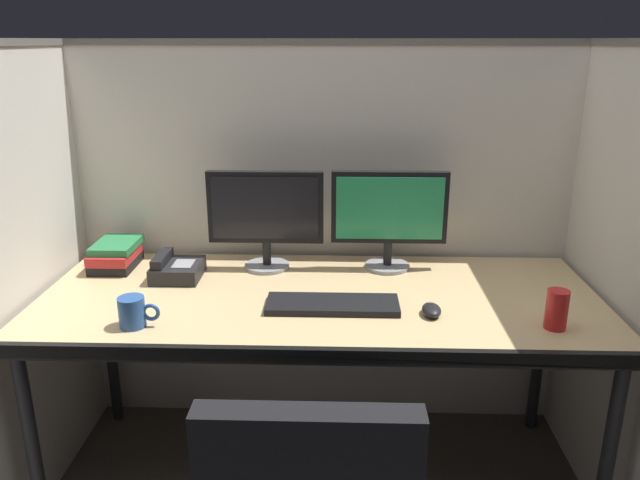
{
  "coord_description": "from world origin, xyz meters",
  "views": [
    {
      "loc": [
        0.07,
        -1.63,
        1.57
      ],
      "look_at": [
        0.0,
        0.35,
        0.92
      ],
      "focal_mm": 34.45,
      "sensor_mm": 36.0,
      "label": 1
    }
  ],
  "objects_px": {
    "desk": "(319,309)",
    "soda_can": "(557,310)",
    "book_stack": "(116,255)",
    "desk_phone": "(176,269)",
    "monitor_right": "(389,213)",
    "computer_mouse": "(431,310)",
    "keyboard_main": "(332,305)",
    "monitor_left": "(266,213)",
    "coffee_mug": "(133,312)"
  },
  "relations": [
    {
      "from": "desk",
      "to": "soda_can",
      "type": "xyz_separation_m",
      "value": [
        0.72,
        -0.22,
        0.11
      ]
    },
    {
      "from": "book_stack",
      "to": "desk_phone",
      "type": "bearing_deg",
      "value": -20.97
    },
    {
      "from": "monitor_right",
      "to": "book_stack",
      "type": "distance_m",
      "value": 1.05
    },
    {
      "from": "computer_mouse",
      "to": "soda_can",
      "type": "height_order",
      "value": "soda_can"
    },
    {
      "from": "book_stack",
      "to": "keyboard_main",
      "type": "bearing_deg",
      "value": -22.63
    },
    {
      "from": "desk",
      "to": "monitor_left",
      "type": "height_order",
      "value": "monitor_left"
    },
    {
      "from": "monitor_left",
      "to": "keyboard_main",
      "type": "height_order",
      "value": "monitor_left"
    },
    {
      "from": "soda_can",
      "to": "desk_phone",
      "type": "bearing_deg",
      "value": 163.33
    },
    {
      "from": "desk",
      "to": "monitor_right",
      "type": "height_order",
      "value": "monitor_right"
    },
    {
      "from": "monitor_left",
      "to": "book_stack",
      "type": "xyz_separation_m",
      "value": [
        -0.58,
        -0.01,
        -0.17
      ]
    },
    {
      "from": "desk_phone",
      "to": "monitor_right",
      "type": "bearing_deg",
      "value": 9.08
    },
    {
      "from": "soda_can",
      "to": "desk",
      "type": "bearing_deg",
      "value": 162.99
    },
    {
      "from": "desk_phone",
      "to": "soda_can",
      "type": "bearing_deg",
      "value": -16.67
    },
    {
      "from": "desk",
      "to": "coffee_mug",
      "type": "bearing_deg",
      "value": -155.66
    },
    {
      "from": "desk",
      "to": "keyboard_main",
      "type": "bearing_deg",
      "value": -64.15
    },
    {
      "from": "monitor_left",
      "to": "monitor_right",
      "type": "height_order",
      "value": "same"
    },
    {
      "from": "monitor_left",
      "to": "soda_can",
      "type": "bearing_deg",
      "value": -27.58
    },
    {
      "from": "desk",
      "to": "computer_mouse",
      "type": "height_order",
      "value": "computer_mouse"
    },
    {
      "from": "coffee_mug",
      "to": "desk",
      "type": "bearing_deg",
      "value": 24.34
    },
    {
      "from": "soda_can",
      "to": "coffee_mug",
      "type": "xyz_separation_m",
      "value": [
        -1.27,
        -0.03,
        -0.01
      ]
    },
    {
      "from": "soda_can",
      "to": "book_stack",
      "type": "bearing_deg",
      "value": 162.58
    },
    {
      "from": "desk",
      "to": "book_stack",
      "type": "xyz_separation_m",
      "value": [
        -0.79,
        0.25,
        0.1
      ]
    },
    {
      "from": "monitor_left",
      "to": "soda_can",
      "type": "height_order",
      "value": "monitor_left"
    },
    {
      "from": "monitor_left",
      "to": "desk",
      "type": "bearing_deg",
      "value": -51.71
    },
    {
      "from": "monitor_right",
      "to": "coffee_mug",
      "type": "xyz_separation_m",
      "value": [
        -0.8,
        -0.53,
        -0.17
      ]
    },
    {
      "from": "desk_phone",
      "to": "coffee_mug",
      "type": "distance_m",
      "value": 0.41
    },
    {
      "from": "monitor_right",
      "to": "desk_phone",
      "type": "height_order",
      "value": "monitor_right"
    },
    {
      "from": "desk_phone",
      "to": "book_stack",
      "type": "relative_size",
      "value": 0.83
    },
    {
      "from": "desk",
      "to": "monitor_right",
      "type": "xyz_separation_m",
      "value": [
        0.25,
        0.28,
        0.27
      ]
    },
    {
      "from": "coffee_mug",
      "to": "soda_can",
      "type": "bearing_deg",
      "value": 1.39
    },
    {
      "from": "computer_mouse",
      "to": "coffee_mug",
      "type": "distance_m",
      "value": 0.92
    },
    {
      "from": "computer_mouse",
      "to": "desk_phone",
      "type": "xyz_separation_m",
      "value": [
        -0.89,
        0.29,
        0.02
      ]
    },
    {
      "from": "desk_phone",
      "to": "computer_mouse",
      "type": "bearing_deg",
      "value": -18.29
    },
    {
      "from": "monitor_right",
      "to": "computer_mouse",
      "type": "xyz_separation_m",
      "value": [
        0.11,
        -0.42,
        -0.2
      ]
    },
    {
      "from": "monitor_right",
      "to": "book_stack",
      "type": "bearing_deg",
      "value": -178.55
    },
    {
      "from": "soda_can",
      "to": "desk_phone",
      "type": "distance_m",
      "value": 1.3
    },
    {
      "from": "keyboard_main",
      "to": "coffee_mug",
      "type": "height_order",
      "value": "coffee_mug"
    },
    {
      "from": "coffee_mug",
      "to": "book_stack",
      "type": "bearing_deg",
      "value": 114.65
    },
    {
      "from": "book_stack",
      "to": "coffee_mug",
      "type": "bearing_deg",
      "value": -65.35
    },
    {
      "from": "coffee_mug",
      "to": "keyboard_main",
      "type": "bearing_deg",
      "value": 14.6
    },
    {
      "from": "monitor_left",
      "to": "keyboard_main",
      "type": "distance_m",
      "value": 0.49
    },
    {
      "from": "keyboard_main",
      "to": "desk_phone",
      "type": "distance_m",
      "value": 0.63
    },
    {
      "from": "desk_phone",
      "to": "coffee_mug",
      "type": "height_order",
      "value": "coffee_mug"
    },
    {
      "from": "monitor_left",
      "to": "coffee_mug",
      "type": "height_order",
      "value": "monitor_left"
    },
    {
      "from": "keyboard_main",
      "to": "coffee_mug",
      "type": "relative_size",
      "value": 3.41
    },
    {
      "from": "monitor_right",
      "to": "book_stack",
      "type": "height_order",
      "value": "monitor_right"
    },
    {
      "from": "monitor_right",
      "to": "keyboard_main",
      "type": "relative_size",
      "value": 1.0
    },
    {
      "from": "monitor_left",
      "to": "computer_mouse",
      "type": "xyz_separation_m",
      "value": [
        0.57,
        -0.4,
        -0.2
      ]
    },
    {
      "from": "monitor_right",
      "to": "coffee_mug",
      "type": "height_order",
      "value": "monitor_right"
    },
    {
      "from": "monitor_right",
      "to": "keyboard_main",
      "type": "bearing_deg",
      "value": -118.7
    }
  ]
}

